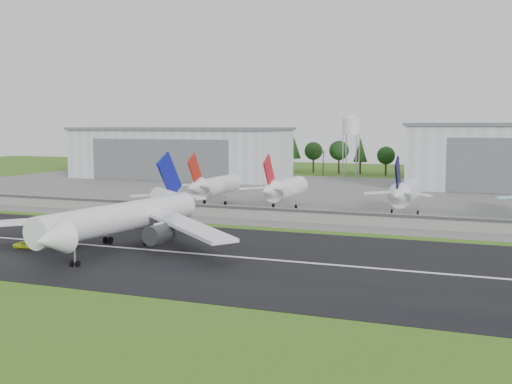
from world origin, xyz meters
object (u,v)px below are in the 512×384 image
at_px(ground_vehicle, 26,245).
at_px(parked_jet_navy, 404,193).
at_px(parked_jet_red_b, 283,189).
at_px(parked_jet_red_a, 213,186).
at_px(main_airliner, 120,224).

relative_size(ground_vehicle, parked_jet_navy, 0.15).
bearing_deg(parked_jet_red_b, parked_jet_navy, 0.03).
relative_size(ground_vehicle, parked_jet_red_a, 0.15).
distance_m(parked_jet_red_a, parked_jet_navy, 57.08).
relative_size(ground_vehicle, parked_jet_red_b, 0.15).
bearing_deg(ground_vehicle, parked_jet_red_a, -20.84).
distance_m(main_airliner, parked_jet_red_a, 67.95).
xyz_separation_m(ground_vehicle, parked_jet_red_a, (6.06, 74.12, 5.36)).
bearing_deg(parked_jet_navy, ground_vehicle, -130.42).
relative_size(main_airliner, parked_jet_navy, 1.89).
bearing_deg(parked_jet_red_a, main_airliner, -80.40).
bearing_deg(ground_vehicle, main_airliner, -83.88).
height_order(ground_vehicle, parked_jet_navy, parked_jet_navy).
distance_m(main_airliner, ground_vehicle, 19.24).
relative_size(main_airliner, parked_jet_red_a, 1.89).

